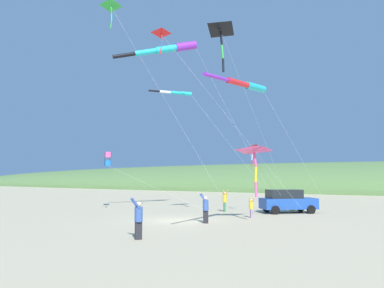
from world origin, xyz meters
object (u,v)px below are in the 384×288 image
at_px(kite_windsock_orange_high_right, 247,85).
at_px(kite_delta_black_fish_shape, 162,34).
at_px(parked_car, 287,201).
at_px(person_adult_flyer, 138,217).
at_px(kite_box_checkered_midright, 108,159).
at_px(person_child_green_jacket, 225,200).
at_px(cooler_box, 293,208).
at_px(kite_delta_green_low_center, 254,150).
at_px(person_child_grey_jacket, 251,206).
at_px(kite_delta_yellow_midlevel, 252,148).
at_px(person_bystander_far, 205,207).
at_px(kite_delta_blue_topmost, 220,30).
at_px(kite_windsock_long_streamer_left, 177,93).
at_px(kite_delta_striped_overhead, 112,8).
at_px(kite_windsock_red_high_left, 168,49).

distance_m(kite_windsock_orange_high_right, kite_delta_black_fish_shape, 11.13).
height_order(parked_car, kite_delta_black_fish_shape, kite_delta_black_fish_shape).
relative_size(person_adult_flyer, kite_box_checkered_midright, 0.18).
height_order(person_child_green_jacket, kite_windsock_orange_high_right, kite_windsock_orange_high_right).
xyz_separation_m(person_adult_flyer, person_child_green_jacket, (14.65, 2.58, -0.07)).
xyz_separation_m(parked_car, cooler_box, (2.38, 0.21, -0.74)).
bearing_deg(kite_delta_black_fish_shape, kite_delta_green_low_center, -85.28).
distance_m(person_child_grey_jacket, kite_delta_yellow_midlevel, 5.38).
relative_size(cooler_box, person_adult_flyer, 0.32).
relative_size(person_bystander_far, kite_delta_blue_topmost, 0.14).
height_order(kite_delta_blue_topmost, kite_windsock_long_streamer_left, kite_delta_blue_topmost).
bearing_deg(person_bystander_far, kite_windsock_orange_high_right, -125.79).
distance_m(parked_car, person_adult_flyer, 16.26).
bearing_deg(kite_delta_striped_overhead, kite_delta_yellow_midlevel, -22.32).
height_order(kite_delta_striped_overhead, kite_box_checkered_midright, kite_delta_striped_overhead).
bearing_deg(person_child_grey_jacket, kite_windsock_long_streamer_left, 64.26).
height_order(parked_car, kite_windsock_orange_high_right, kite_windsock_orange_high_right).
height_order(person_child_grey_jacket, kite_box_checkered_midright, kite_box_checkered_midright).
xyz_separation_m(person_adult_flyer, person_bystander_far, (6.96, 0.23, -0.05)).
bearing_deg(cooler_box, kite_windsock_long_streamer_left, 105.67).
distance_m(person_adult_flyer, person_child_green_jacket, 14.88).
height_order(parked_car, person_child_green_jacket, parked_car).
distance_m(person_child_green_jacket, person_child_grey_jacket, 4.93).
bearing_deg(kite_delta_striped_overhead, person_child_grey_jacket, -34.54).
height_order(person_child_green_jacket, person_bystander_far, person_bystander_far).
bearing_deg(person_adult_flyer, kite_delta_striped_overhead, 56.95).
relative_size(cooler_box, kite_windsock_orange_high_right, 0.03).
bearing_deg(parked_car, person_bystander_far, 165.19).
bearing_deg(person_child_green_jacket, cooler_box, -49.85).
xyz_separation_m(kite_delta_blue_topmost, kite_delta_striped_overhead, (-6.16, 4.45, 0.25)).
relative_size(parked_car, kite_delta_yellow_midlevel, 0.82).
bearing_deg(person_child_grey_jacket, kite_windsock_red_high_left, 90.11).
bearing_deg(person_adult_flyer, person_child_green_jacket, 9.97).
relative_size(kite_windsock_long_streamer_left, kite_windsock_orange_high_right, 0.61).
xyz_separation_m(person_adult_flyer, kite_windsock_orange_high_right, (4.06, -3.80, 6.59)).
distance_m(kite_windsock_red_high_left, kite_box_checkered_midright, 11.39).
relative_size(person_bystander_far, kite_windsock_red_high_left, 0.13).
bearing_deg(kite_delta_yellow_midlevel, person_child_green_jacket, 83.61).
relative_size(kite_delta_green_low_center, kite_windsock_orange_high_right, 0.54).
distance_m(person_adult_flyer, person_child_grey_jacket, 11.39).
relative_size(parked_car, kite_delta_black_fish_shape, 0.33).
height_order(kite_delta_blue_topmost, kite_delta_yellow_midlevel, kite_delta_blue_topmost).
bearing_deg(kite_delta_green_low_center, kite_windsock_orange_high_right, -162.33).
height_order(kite_delta_green_low_center, kite_windsock_orange_high_right, kite_windsock_orange_high_right).
distance_m(kite_delta_blue_topmost, kite_box_checkered_midright, 15.83).
bearing_deg(kite_delta_green_low_center, cooler_box, 1.48).
height_order(person_child_grey_jacket, kite_delta_yellow_midlevel, kite_delta_yellow_midlevel).
relative_size(cooler_box, kite_windsock_long_streamer_left, 0.06).
height_order(cooler_box, kite_delta_blue_topmost, kite_delta_blue_topmost).
height_order(parked_car, kite_delta_striped_overhead, kite_delta_striped_overhead).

